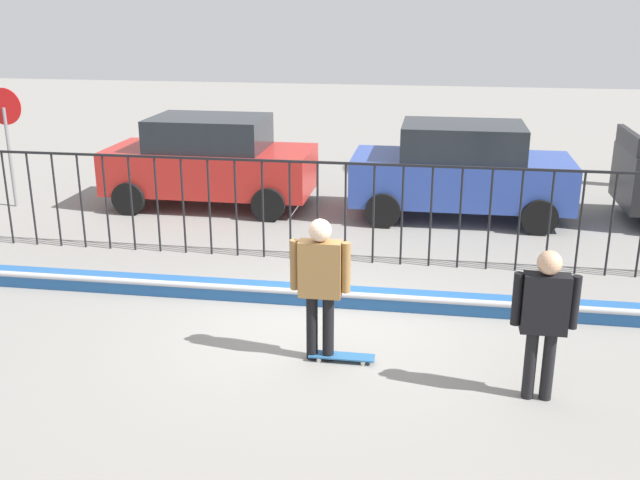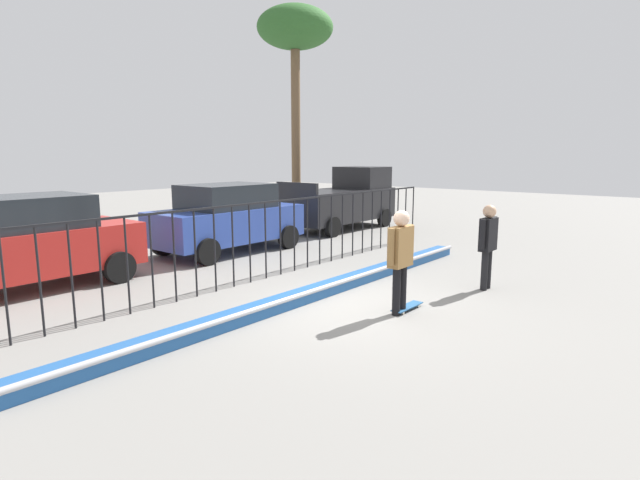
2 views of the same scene
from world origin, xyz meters
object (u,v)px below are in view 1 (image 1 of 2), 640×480
Objects in this scene: skateboard at (342,356)px; stop_sign at (7,131)px; parked_car_red at (210,161)px; skateboarder at (320,277)px; parked_car_blue at (461,170)px; camera_operator at (544,312)px.

stop_sign is at bearing 142.46° from skateboard.
parked_car_red is (-3.69, 6.65, 0.91)m from skateboard.
parked_car_red is at bearing 130.14° from skateboarder.
parked_car_blue reaches higher than skateboard.
camera_operator is 0.40× the size of parked_car_red.
skateboarder is 7.47m from parked_car_red.
parked_car_blue is (-0.73, 7.11, -0.06)m from camera_operator.
parked_car_red is 5.20m from parked_car_blue.
skateboarder is 0.42× the size of parked_car_red.
skateboard is 0.19× the size of parked_car_red.
skateboarder is 2.24× the size of skateboard.
parked_car_blue reaches higher than camera_operator.
stop_sign reaches higher than skateboard.
parked_car_blue is (1.51, 6.59, 0.91)m from skateboard.
camera_operator is 0.69× the size of stop_sign.
parked_car_red is 1.00× the size of parked_car_blue.
parked_car_red reaches higher than camera_operator.
skateboard is 9.93m from stop_sign.
parked_car_red is (-3.42, 6.64, -0.10)m from skateboarder.
skateboard is 7.66m from parked_car_red.
parked_car_red is at bearing 9.90° from stop_sign.
parked_car_blue is at bearing -86.70° from camera_operator.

